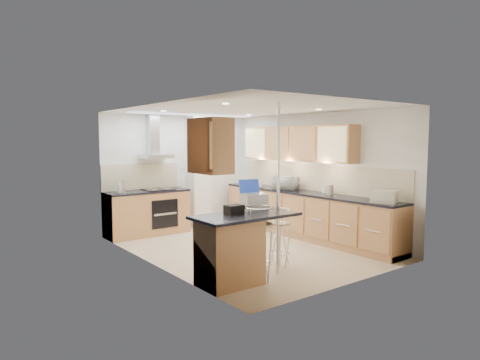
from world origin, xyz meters
TOP-DOWN VIEW (x-y plane):
  - ground at (0.00, 0.00)m, footprint 4.80×4.80m
  - room_shell at (0.32, 0.38)m, footprint 3.64×4.84m
  - right_counter at (1.50, 0.00)m, footprint 0.63×4.40m
  - back_counter at (-0.95, 2.10)m, footprint 1.70×0.63m
  - peninsula at (-1.12, -1.45)m, footprint 1.47×0.72m
  - microwave at (1.43, 0.48)m, footprint 0.49×0.58m
  - laptop at (-0.78, -1.21)m, footprint 0.39×0.32m
  - bag at (-1.26, -1.37)m, footprint 0.24×0.18m
  - bar_stool_near at (-0.97, -1.52)m, footprint 0.53×0.53m
  - bar_stool_end at (-0.27, -1.20)m, footprint 0.50×0.50m
  - jar_a at (1.43, 0.65)m, footprint 0.14×0.14m
  - jar_b at (1.44, 1.30)m, footprint 0.14×0.14m
  - jar_c at (1.57, -0.59)m, footprint 0.17×0.17m
  - jar_d at (1.68, -0.37)m, footprint 0.12×0.12m
  - bread_bin at (1.45, -1.87)m, footprint 0.43×0.48m
  - kettle at (-1.51, 2.07)m, footprint 0.16×0.16m

SIDE VIEW (x-z plane):
  - ground at x=0.00m, z-range 0.00..0.00m
  - bar_stool_end at x=-0.27m, z-range 0.00..0.90m
  - back_counter at x=-0.95m, z-range 0.00..0.92m
  - right_counter at x=1.50m, z-range 0.00..0.92m
  - peninsula at x=-1.12m, z-range 0.01..0.95m
  - bar_stool_near at x=-0.97m, z-range 0.00..1.05m
  - jar_b at x=1.44m, z-range 0.92..1.06m
  - jar_d at x=1.68m, z-range 0.92..1.08m
  - bag at x=-1.26m, z-range 0.94..1.07m
  - jar_a at x=1.43m, z-range 0.92..1.09m
  - jar_c at x=1.57m, z-range 0.92..1.11m
  - bread_bin at x=1.45m, z-range 0.92..1.13m
  - kettle at x=-1.51m, z-range 0.92..1.15m
  - microwave at x=1.43m, z-range 0.92..1.19m
  - laptop at x=-0.78m, z-range 0.94..1.18m
  - room_shell at x=0.32m, z-range 0.29..2.80m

